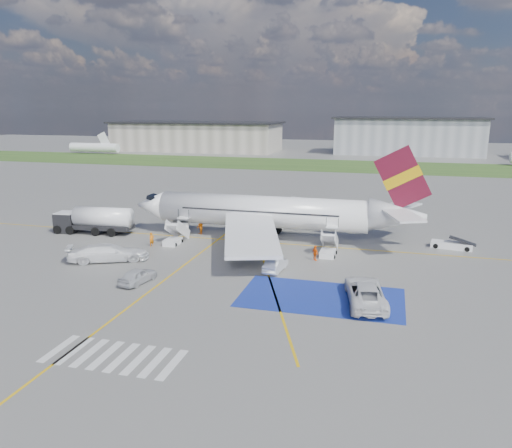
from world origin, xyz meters
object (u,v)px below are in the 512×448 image
(airliner, at_px, (274,212))
(belt_loader, at_px, (452,245))
(fuel_tanker, at_px, (94,222))
(gpu_cart, at_px, (181,228))
(van_white_a, at_px, (366,289))
(van_white_b, at_px, (108,250))
(car_silver_a, at_px, (138,276))
(car_silver_b, at_px, (276,265))

(airliner, xyz_separation_m, belt_loader, (21.04, 1.18, -3.03))
(belt_loader, bearing_deg, fuel_tanker, -165.10)
(airliner, height_order, fuel_tanker, airliner)
(gpu_cart, distance_m, van_white_a, 29.80)
(airliner, distance_m, van_white_b, 20.22)
(car_silver_a, bearing_deg, fuel_tanker, -37.03)
(fuel_tanker, distance_m, car_silver_b, 27.55)
(car_silver_a, bearing_deg, gpu_cart, -68.91)
(airliner, relative_size, belt_loader, 7.33)
(van_white_b, bearing_deg, gpu_cart, -37.56)
(belt_loader, xyz_separation_m, car_silver_b, (-17.96, -13.31, 0.31))
(car_silver_a, relative_size, van_white_b, 0.68)
(airliner, relative_size, car_silver_b, 8.99)
(car_silver_b, bearing_deg, car_silver_a, 36.47)
(belt_loader, distance_m, car_silver_a, 35.76)
(fuel_tanker, xyz_separation_m, belt_loader, (44.07, 4.54, -1.10))
(car_silver_a, distance_m, van_white_b, 8.32)
(gpu_cart, xyz_separation_m, car_silver_a, (3.55, -18.08, -0.06))
(gpu_cart, relative_size, belt_loader, 0.48)
(gpu_cart, height_order, belt_loader, gpu_cart)
(van_white_a, bearing_deg, van_white_b, -19.19)
(gpu_cart, distance_m, van_white_b, 13.01)
(airliner, height_order, gpu_cart, airliner)
(van_white_a, bearing_deg, fuel_tanker, -32.32)
(belt_loader, relative_size, van_white_b, 0.80)
(gpu_cart, xyz_separation_m, car_silver_b, (15.18, -11.31, -0.11))
(car_silver_b, relative_size, van_white_b, 0.65)
(fuel_tanker, distance_m, van_white_b, 13.02)
(van_white_b, bearing_deg, belt_loader, -92.96)
(van_white_b, bearing_deg, van_white_a, -124.71)
(fuel_tanker, bearing_deg, car_silver_b, -22.91)
(airliner, bearing_deg, car_silver_a, -114.36)
(belt_loader, relative_size, car_silver_b, 1.23)
(airliner, bearing_deg, belt_loader, 3.22)
(airliner, height_order, van_white_a, airliner)
(gpu_cart, height_order, car_silver_b, gpu_cart)
(fuel_tanker, relative_size, car_silver_a, 2.45)
(car_silver_b, xyz_separation_m, van_white_a, (9.12, -5.92, 0.53))
(airliner, xyz_separation_m, car_silver_a, (-8.55, -18.89, -2.67))
(gpu_cart, bearing_deg, van_white_a, -55.04)
(airliner, xyz_separation_m, car_silver_b, (3.08, -12.13, -2.72))
(car_silver_b, height_order, van_white_a, van_white_a)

